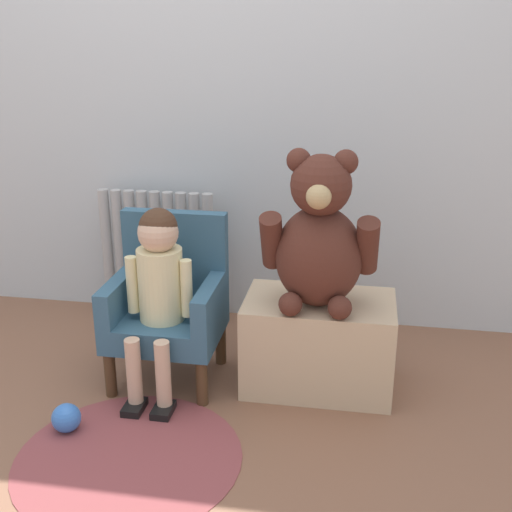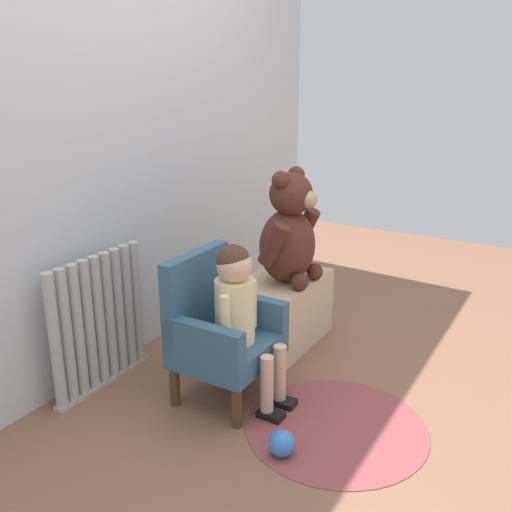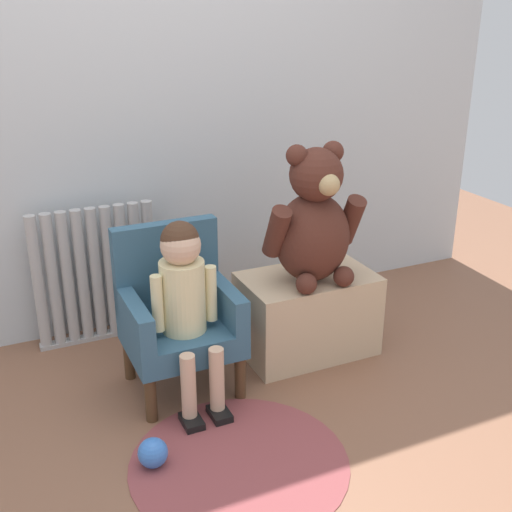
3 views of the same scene
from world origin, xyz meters
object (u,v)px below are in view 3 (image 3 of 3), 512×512
at_px(radiator, 96,276).
at_px(floor_rug, 239,462).
at_px(large_teddy_bear, 314,223).
at_px(child_figure, 184,288).
at_px(child_armchair, 177,313).
at_px(low_bench, 307,314).
at_px(toy_ball, 153,453).

height_order(radiator, floor_rug, radiator).
distance_m(radiator, large_teddy_bear, 1.01).
bearing_deg(child_figure, radiator, 108.83).
xyz_separation_m(child_armchair, floor_rug, (0.02, -0.56, -0.31)).
distance_m(radiator, child_armchair, 0.55).
relative_size(child_figure, large_teddy_bear, 1.24).
bearing_deg(child_armchair, low_bench, 0.88).
bearing_deg(radiator, child_armchair, -67.53).
height_order(low_bench, large_teddy_bear, large_teddy_bear).
xyz_separation_m(child_figure, toy_ball, (-0.24, -0.34, -0.41)).
relative_size(low_bench, floor_rug, 0.76).
bearing_deg(large_teddy_bear, low_bench, 79.95).
bearing_deg(radiator, child_figure, -71.17).
relative_size(child_armchair, toy_ball, 6.39).
height_order(child_armchair, child_figure, child_figure).
relative_size(low_bench, large_teddy_bear, 0.98).
relative_size(radiator, floor_rug, 0.84).
bearing_deg(floor_rug, large_teddy_bear, 43.07).
relative_size(radiator, child_armchair, 0.96).
bearing_deg(child_armchair, floor_rug, -87.88).
bearing_deg(toy_ball, radiator, 87.95).
distance_m(large_teddy_bear, toy_ball, 1.08).
xyz_separation_m(radiator, child_armchair, (0.21, -0.51, 0.00)).
distance_m(child_armchair, low_bench, 0.61).
relative_size(floor_rug, toy_ball, 7.32).
bearing_deg(child_armchair, toy_ball, -118.56).
relative_size(child_figure, toy_ball, 7.03).
distance_m(child_figure, floor_rug, 0.65).
distance_m(low_bench, large_teddy_bear, 0.44).
xyz_separation_m(child_armchair, child_figure, (-0.00, -0.11, 0.15)).
height_order(child_figure, low_bench, child_figure).
bearing_deg(radiator, toy_ball, -92.05).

